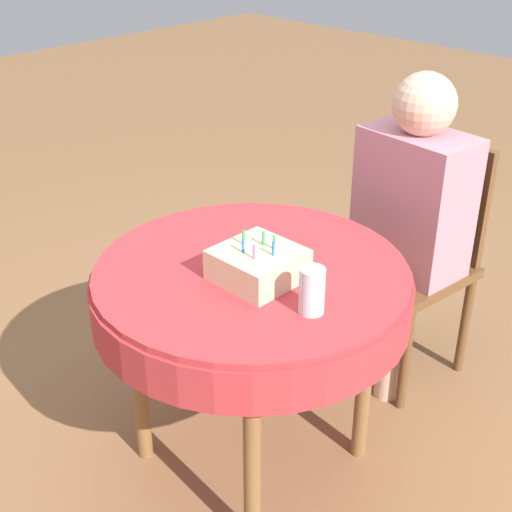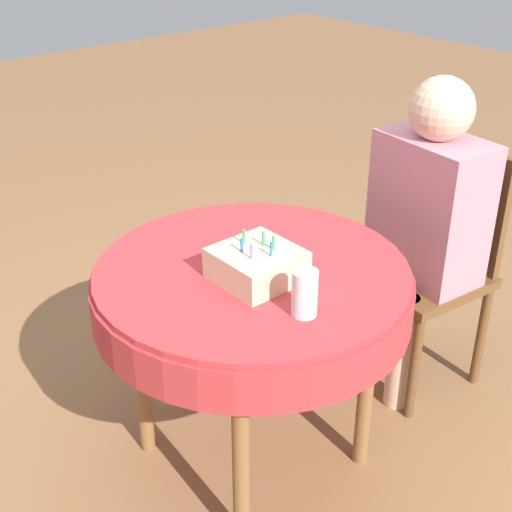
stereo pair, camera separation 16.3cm
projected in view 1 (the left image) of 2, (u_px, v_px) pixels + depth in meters
name	position (u px, v px, depth m)	size (l,w,h in m)	color
ground_plane	(252.00, 453.00, 2.41)	(12.00, 12.00, 0.00)	#8C603D
dining_table	(251.00, 294.00, 2.11)	(0.94, 0.94, 0.72)	#BC3338
chair	(419.00, 251.00, 2.64)	(0.44, 0.44, 0.90)	brown
person	(410.00, 204.00, 2.49)	(0.41, 0.35, 1.17)	#DBB293
birthday_cake	(258.00, 265.00, 1.99)	(0.22, 0.22, 0.13)	beige
drinking_glass	(312.00, 291.00, 1.84)	(0.07, 0.07, 0.13)	silver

